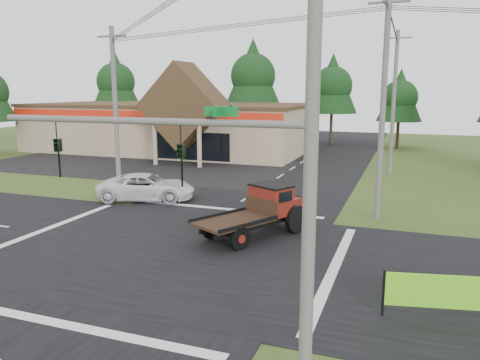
% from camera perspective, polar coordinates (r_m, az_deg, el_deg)
% --- Properties ---
extents(ground, '(120.00, 120.00, 0.00)m').
position_cam_1_polar(ground, '(20.55, -8.50, -8.24)').
color(ground, '#33491A').
rests_on(ground, ground).
extents(road_ns, '(12.00, 120.00, 0.02)m').
position_cam_1_polar(road_ns, '(20.55, -8.50, -8.21)').
color(road_ns, black).
rests_on(road_ns, ground).
extents(road_ew, '(120.00, 12.00, 0.02)m').
position_cam_1_polar(road_ew, '(20.55, -8.50, -8.21)').
color(road_ew, black).
rests_on(road_ew, ground).
extents(parking_apron, '(28.00, 14.00, 0.02)m').
position_cam_1_polar(parking_apron, '(43.45, -12.82, 1.82)').
color(parking_apron, black).
rests_on(parking_apron, ground).
extents(cvs_building, '(30.40, 18.20, 9.19)m').
position_cam_1_polar(cvs_building, '(53.05, -8.31, 6.59)').
color(cvs_building, tan).
rests_on(cvs_building, ground).
extents(traffic_signal_mast, '(8.12, 0.24, 7.00)m').
position_cam_1_polar(traffic_signal_mast, '(10.40, -0.62, -1.77)').
color(traffic_signal_mast, '#595651').
rests_on(traffic_signal_mast, ground).
extents(utility_pole_nr, '(2.00, 0.30, 11.00)m').
position_cam_1_polar(utility_pole_nr, '(9.74, 8.69, 4.48)').
color(utility_pole_nr, '#595651').
rests_on(utility_pole_nr, ground).
extents(utility_pole_nw, '(2.00, 0.30, 10.50)m').
position_cam_1_polar(utility_pole_nw, '(30.48, -14.93, 8.10)').
color(utility_pole_nw, '#595651').
rests_on(utility_pole_nw, ground).
extents(utility_pole_ne, '(2.00, 0.30, 11.50)m').
position_cam_1_polar(utility_pole_ne, '(25.05, 17.03, 8.60)').
color(utility_pole_ne, '#595651').
rests_on(utility_pole_ne, ground).
extents(utility_pole_n, '(2.00, 0.30, 11.20)m').
position_cam_1_polar(utility_pole_n, '(39.03, 18.22, 8.99)').
color(utility_pole_n, '#595651').
rests_on(utility_pole_n, ground).
extents(tree_row_a, '(6.72, 6.72, 12.12)m').
position_cam_1_polar(tree_row_a, '(69.30, -14.92, 11.71)').
color(tree_row_a, '#332316').
rests_on(tree_row_a, ground).
extents(tree_row_b, '(5.60, 5.60, 10.10)m').
position_cam_1_polar(tree_row_b, '(65.92, -6.55, 10.88)').
color(tree_row_b, '#332316').
rests_on(tree_row_b, ground).
extents(tree_row_c, '(7.28, 7.28, 13.13)m').
position_cam_1_polar(tree_row_c, '(61.19, 1.60, 12.84)').
color(tree_row_c, '#332316').
rests_on(tree_row_c, ground).
extents(tree_row_d, '(6.16, 6.16, 11.11)m').
position_cam_1_polar(tree_row_d, '(59.74, 11.22, 11.39)').
color(tree_row_d, '#332316').
rests_on(tree_row_d, ground).
extents(tree_row_e, '(5.04, 5.04, 9.09)m').
position_cam_1_polar(tree_row_e, '(57.01, 18.92, 9.70)').
color(tree_row_e, '#332316').
rests_on(tree_row_e, ground).
extents(antique_flatbed_truck, '(4.60, 6.03, 2.37)m').
position_cam_1_polar(antique_flatbed_truck, '(21.49, 1.62, -3.95)').
color(antique_flatbed_truck, '#5B170D').
rests_on(antique_flatbed_truck, ground).
extents(roadside_banner, '(4.20, 1.00, 1.46)m').
position_cam_1_polar(roadside_banner, '(15.49, 24.91, -12.87)').
color(roadside_banner, '#6FD51C').
rests_on(roadside_banner, ground).
extents(white_pickup, '(6.39, 4.31, 1.63)m').
position_cam_1_polar(white_pickup, '(29.38, -11.29, -0.84)').
color(white_pickup, white).
rests_on(white_pickup, ground).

